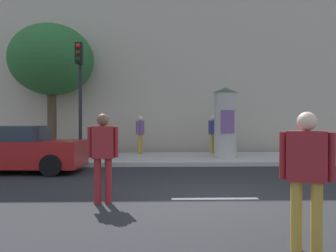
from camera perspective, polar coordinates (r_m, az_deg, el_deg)
The scene contains 13 objects.
ground_plane at distance 7.43m, azimuth 7.66°, elevation -11.69°, with size 80.00×80.00×0.00m, color #232326.
sidewalk_curb at distance 14.29m, azimuth 3.07°, elevation -5.30°, with size 36.00×4.00×0.15m, color #B2ADA3.
lane_markings at distance 7.43m, azimuth 7.66°, elevation -11.66°, with size 25.80×0.16×0.01m.
building_backdrop at distance 19.66m, azimuth 1.84°, elevation 13.36°, with size 36.00×5.00×11.71m, color #B7A893.
traffic_light at distance 12.77m, azimuth -14.23°, elevation 7.00°, with size 0.24×0.45×4.20m.
poster_column at distance 14.15m, azimuth 9.32°, elevation 0.67°, with size 0.97×0.97×2.79m.
street_tree at distance 16.47m, azimuth -18.45°, elevation 10.12°, with size 3.66×3.66×5.70m.
pedestrian_near_pole at distance 4.66m, azimuth 21.68°, elevation -6.32°, with size 0.60×0.50×1.73m.
pedestrian_in_light_jacket at distance 6.92m, azimuth -10.57°, elevation -4.00°, with size 0.59×0.28×1.75m.
pedestrian_with_bag at distance 15.69m, azimuth 7.48°, elevation -0.84°, with size 0.45×0.45×1.70m.
pedestrian_in_dark_shirt at distance 13.51m, azimuth -9.99°, elevation -1.56°, with size 0.52×0.52×1.50m.
pedestrian_in_red_top at distance 15.40m, azimuth -4.58°, elevation -0.93°, with size 0.36×0.54×1.68m.
parked_car_dark at distance 12.04m, azimuth -24.66°, elevation -3.51°, with size 4.63×2.00×1.45m.
Camera 1 is at (-1.18, -7.16, 1.62)m, focal length 37.38 mm.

